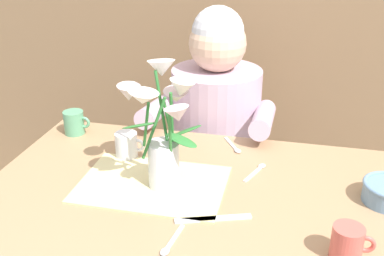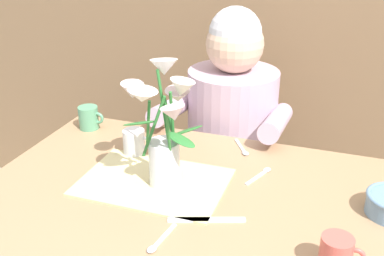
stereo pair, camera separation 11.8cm
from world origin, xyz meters
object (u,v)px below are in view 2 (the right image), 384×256
flower_vase (163,126)px  coffee_cup (337,254)px  seated_person (230,153)px  ceramic_mug (89,118)px  tea_cup (135,142)px  dinner_knife (207,220)px

flower_vase → coffee_cup: size_ratio=3.75×
seated_person → coffee_cup: bearing=-62.3°
seated_person → ceramic_mug: size_ratio=12.20×
coffee_cup → tea_cup: (-0.62, 0.33, 0.00)m
dinner_knife → tea_cup: bearing=121.2°
tea_cup → flower_vase: bearing=-41.7°
ceramic_mug → dinner_knife: bearing=-34.8°
tea_cup → ceramic_mug: bearing=152.4°
seated_person → dinner_knife: seated_person is taller
coffee_cup → tea_cup: size_ratio=1.00×
flower_vase → seated_person: bearing=86.0°
dinner_knife → coffee_cup: coffee_cup is taller
seated_person → flower_vase: size_ratio=3.25×
flower_vase → tea_cup: flower_vase is taller
flower_vase → ceramic_mug: size_ratio=3.75×
seated_person → tea_cup: seated_person is taller
coffee_cup → flower_vase: bearing=157.3°
coffee_cup → seated_person: bearing=118.9°
dinner_knife → tea_cup: (-0.32, 0.26, 0.04)m
seated_person → dinner_knife: bearing=-81.4°
ceramic_mug → tea_cup: size_ratio=1.00×
flower_vase → dinner_knife: 0.27m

